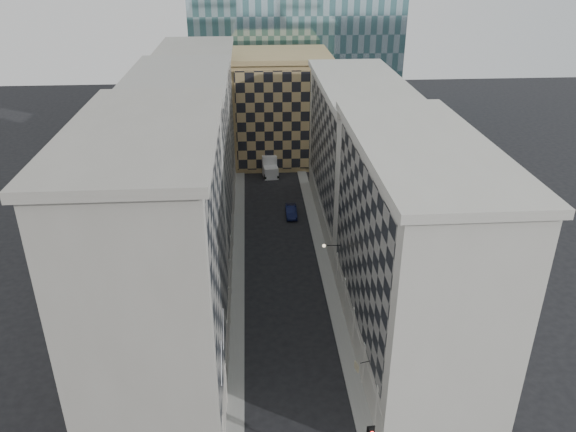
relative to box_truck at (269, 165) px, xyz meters
name	(u,v)px	position (x,y,z in m)	size (l,w,h in m)	color
sidewalk_west	(238,269)	(-4.95, -30.92, -1.34)	(1.50, 100.00, 0.15)	gray
sidewalk_east	(325,266)	(5.55, -30.92, -1.34)	(1.50, 100.00, 0.15)	gray
bldg_left_a	(159,270)	(-10.58, -49.92, 10.41)	(10.80, 22.80, 23.70)	gray
bldg_left_b	(186,174)	(-10.58, -27.92, 9.91)	(10.80, 22.80, 22.70)	#9A968F
bldg_left_c	(200,123)	(-10.58, -5.92, 9.41)	(10.80, 22.80, 21.70)	gray
bldg_right_a	(412,252)	(11.18, -45.92, 8.90)	(10.80, 26.80, 20.70)	#BAB6AA
bldg_right_b	(357,155)	(11.20, -18.92, 8.43)	(10.80, 28.80, 19.70)	#BAB6AA
tan_block	(280,108)	(2.30, 6.98, 8.02)	(16.80, 14.80, 18.80)	tan
flagpoles_left	(222,345)	(-5.60, -54.92, 6.58)	(0.10, 6.33, 2.33)	gray
bracket_lamp	(326,246)	(4.68, -36.92, 4.78)	(1.98, 0.36, 0.36)	black
box_truck	(269,165)	(0.00, 0.00, 0.00)	(2.98, 6.14, 3.26)	silver
dark_car	(291,211)	(2.48, -16.82, -0.69)	(1.54, 4.41, 1.45)	#0F1539
shop_sign	(357,366)	(5.26, -53.22, 2.42)	(1.26, 0.76, 0.85)	black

